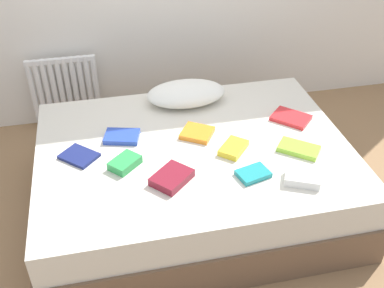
{
  "coord_description": "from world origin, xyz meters",
  "views": [
    {
      "loc": [
        -0.51,
        -2.3,
        2.22
      ],
      "look_at": [
        0.0,
        0.05,
        0.48
      ],
      "focal_mm": 43.14,
      "sensor_mm": 36.0,
      "label": 1
    }
  ],
  "objects_px": {
    "textbook_yellow": "(233,148)",
    "textbook_lime": "(299,149)",
    "textbook_blue": "(122,137)",
    "textbook_red": "(291,118)",
    "textbook_teal": "(253,174)",
    "textbook_green": "(125,163)",
    "textbook_orange": "(197,133)",
    "pillow": "(186,93)",
    "textbook_maroon": "(172,178)",
    "bed": "(194,177)",
    "textbook_navy": "(79,156)",
    "radiator": "(65,88)",
    "textbook_white": "(302,178)"
  },
  "relations": [
    {
      "from": "textbook_green",
      "to": "textbook_orange",
      "type": "height_order",
      "value": "textbook_green"
    },
    {
      "from": "textbook_yellow",
      "to": "textbook_orange",
      "type": "xyz_separation_m",
      "value": [
        -0.18,
        0.21,
        -0.0
      ]
    },
    {
      "from": "textbook_green",
      "to": "textbook_blue",
      "type": "relative_size",
      "value": 0.82
    },
    {
      "from": "textbook_blue",
      "to": "textbook_red",
      "type": "bearing_deg",
      "value": 14.1
    },
    {
      "from": "pillow",
      "to": "textbook_maroon",
      "type": "distance_m",
      "value": 0.88
    },
    {
      "from": "textbook_maroon",
      "to": "textbook_navy",
      "type": "distance_m",
      "value": 0.62
    },
    {
      "from": "textbook_maroon",
      "to": "textbook_lime",
      "type": "xyz_separation_m",
      "value": [
        0.82,
        0.11,
        -0.01
      ]
    },
    {
      "from": "textbook_maroon",
      "to": "textbook_blue",
      "type": "xyz_separation_m",
      "value": [
        -0.24,
        0.48,
        -0.01
      ]
    },
    {
      "from": "radiator",
      "to": "textbook_teal",
      "type": "height_order",
      "value": "radiator"
    },
    {
      "from": "radiator",
      "to": "textbook_yellow",
      "type": "height_order",
      "value": "radiator"
    },
    {
      "from": "textbook_maroon",
      "to": "textbook_white",
      "type": "distance_m",
      "value": 0.74
    },
    {
      "from": "pillow",
      "to": "textbook_blue",
      "type": "bearing_deg",
      "value": -144.38
    },
    {
      "from": "textbook_teal",
      "to": "textbook_navy",
      "type": "relative_size",
      "value": 0.86
    },
    {
      "from": "textbook_teal",
      "to": "textbook_red",
      "type": "relative_size",
      "value": 0.74
    },
    {
      "from": "radiator",
      "to": "textbook_maroon",
      "type": "height_order",
      "value": "radiator"
    },
    {
      "from": "textbook_lime",
      "to": "textbook_navy",
      "type": "xyz_separation_m",
      "value": [
        -1.34,
        0.22,
        -0.01
      ]
    },
    {
      "from": "radiator",
      "to": "textbook_yellow",
      "type": "bearing_deg",
      "value": -50.93
    },
    {
      "from": "radiator",
      "to": "textbook_orange",
      "type": "relative_size",
      "value": 2.88
    },
    {
      "from": "textbook_navy",
      "to": "textbook_green",
      "type": "bearing_deg",
      "value": 14.59
    },
    {
      "from": "textbook_red",
      "to": "textbook_blue",
      "type": "bearing_deg",
      "value": -136.8
    },
    {
      "from": "pillow",
      "to": "textbook_yellow",
      "type": "height_order",
      "value": "pillow"
    },
    {
      "from": "pillow",
      "to": "textbook_navy",
      "type": "distance_m",
      "value": 0.92
    },
    {
      "from": "radiator",
      "to": "textbook_teal",
      "type": "distance_m",
      "value": 1.91
    },
    {
      "from": "textbook_maroon",
      "to": "textbook_teal",
      "type": "xyz_separation_m",
      "value": [
        0.47,
        -0.06,
        -0.01
      ]
    },
    {
      "from": "radiator",
      "to": "textbook_white",
      "type": "bearing_deg",
      "value": -50.95
    },
    {
      "from": "radiator",
      "to": "textbook_red",
      "type": "distance_m",
      "value": 1.87
    },
    {
      "from": "bed",
      "to": "textbook_green",
      "type": "height_order",
      "value": "textbook_green"
    },
    {
      "from": "textbook_navy",
      "to": "textbook_white",
      "type": "distance_m",
      "value": 1.34
    },
    {
      "from": "textbook_yellow",
      "to": "textbook_teal",
      "type": "distance_m",
      "value": 0.26
    },
    {
      "from": "bed",
      "to": "textbook_blue",
      "type": "distance_m",
      "value": 0.54
    },
    {
      "from": "textbook_maroon",
      "to": "textbook_red",
      "type": "relative_size",
      "value": 0.91
    },
    {
      "from": "textbook_red",
      "to": "pillow",
      "type": "bearing_deg",
      "value": -165.66
    },
    {
      "from": "textbook_white",
      "to": "pillow",
      "type": "bearing_deg",
      "value": 139.78
    },
    {
      "from": "pillow",
      "to": "textbook_red",
      "type": "xyz_separation_m",
      "value": [
        0.66,
        -0.38,
        -0.06
      ]
    },
    {
      "from": "pillow",
      "to": "textbook_maroon",
      "type": "height_order",
      "value": "pillow"
    },
    {
      "from": "textbook_blue",
      "to": "radiator",
      "type": "bearing_deg",
      "value": 125.96
    },
    {
      "from": "textbook_red",
      "to": "textbook_orange",
      "type": "distance_m",
      "value": 0.67
    },
    {
      "from": "pillow",
      "to": "textbook_lime",
      "type": "height_order",
      "value": "pillow"
    },
    {
      "from": "textbook_teal",
      "to": "textbook_white",
      "type": "distance_m",
      "value": 0.28
    },
    {
      "from": "textbook_teal",
      "to": "textbook_red",
      "type": "height_order",
      "value": "textbook_teal"
    },
    {
      "from": "bed",
      "to": "textbook_yellow",
      "type": "xyz_separation_m",
      "value": [
        0.23,
        -0.1,
        0.27
      ]
    },
    {
      "from": "textbook_teal",
      "to": "textbook_lime",
      "type": "bearing_deg",
      "value": 10.45
    },
    {
      "from": "textbook_yellow",
      "to": "textbook_lime",
      "type": "distance_m",
      "value": 0.41
    },
    {
      "from": "textbook_teal",
      "to": "textbook_orange",
      "type": "bearing_deg",
      "value": 100.1
    },
    {
      "from": "bed",
      "to": "radiator",
      "type": "relative_size",
      "value": 3.62
    },
    {
      "from": "textbook_yellow",
      "to": "textbook_orange",
      "type": "bearing_deg",
      "value": 81.42
    },
    {
      "from": "textbook_lime",
      "to": "textbook_green",
      "type": "relative_size",
      "value": 1.37
    },
    {
      "from": "textbook_maroon",
      "to": "bed",
      "type": "bearing_deg",
      "value": 14.56
    },
    {
      "from": "pillow",
      "to": "radiator",
      "type": "bearing_deg",
      "value": 143.16
    },
    {
      "from": "textbook_lime",
      "to": "textbook_navy",
      "type": "height_order",
      "value": "textbook_lime"
    }
  ]
}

